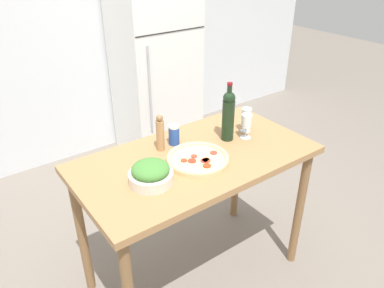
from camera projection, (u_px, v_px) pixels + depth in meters
The scene contains 11 objects.
ground_plane at pixel (195, 272), 2.60m from camera, with size 14.00×14.00×0.00m, color slate.
wall_back at pixel (61, 28), 3.42m from camera, with size 6.40×0.08×2.60m.
refrigerator at pixel (156, 66), 3.75m from camera, with size 0.75×0.65×1.80m.
prep_counter at pixel (196, 173), 2.20m from camera, with size 1.38×0.74×0.94m.
wine_bottle at pixel (228, 115), 2.23m from camera, with size 0.08×0.08×0.37m.
wine_glass_near at pixel (247, 122), 2.28m from camera, with size 0.07×0.07×0.16m.
wine_glass_far at pixel (246, 116), 2.36m from camera, with size 0.07×0.07×0.16m.
pepper_mill at pixel (160, 133), 2.15m from camera, with size 0.05×0.05×0.22m.
salad_bowl at pixel (151, 173), 1.88m from camera, with size 0.23×0.23×0.12m.
homemade_pizza at pixel (198, 159), 2.08m from camera, with size 0.35×0.35×0.04m.
salt_canister at pixel (174, 135), 2.23m from camera, with size 0.07×0.07×0.12m.
Camera 1 is at (-1.10, -1.47, 2.04)m, focal length 35.00 mm.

